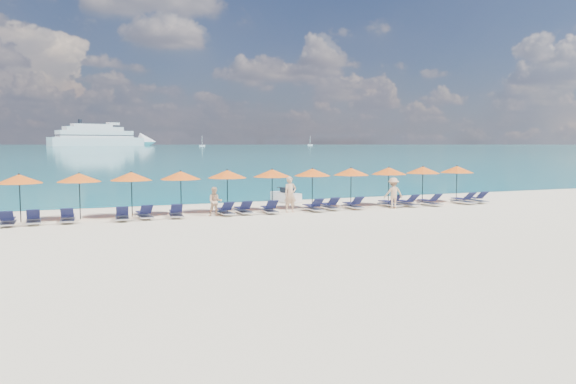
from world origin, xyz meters
name	(u,v)px	position (x,y,z in m)	size (l,w,h in m)	color
ground	(312,224)	(0.00, 0.00, 0.00)	(1400.00, 1400.00, 0.00)	beige
sea	(74,146)	(0.00, 660.00, 0.01)	(1600.00, 1300.00, 0.01)	#1FA9B2
cruise_ship	(107,138)	(33.46, 618.96, 8.73)	(119.77, 59.03, 33.53)	silver
sailboat_near	(202,145)	(112.03, 504.00, 1.04)	(5.55, 1.85, 10.18)	silver
sailboat_far	(310,145)	(264.83, 594.42, 1.18)	(6.25, 2.08, 11.47)	silver
jetski	(286,196)	(2.38, 9.30, 0.35)	(1.26, 2.50, 0.85)	white
beachgoer_a	(290,194)	(0.60, 4.18, 0.95)	(0.69, 0.46, 1.90)	tan
beachgoer_b	(215,202)	(-3.48, 4.14, 0.74)	(0.72, 0.41, 1.47)	tan
beachgoer_c	(393,193)	(6.63, 3.68, 0.87)	(1.12, 0.52, 1.74)	tan
umbrella_0	(19,179)	(-12.40, 5.38, 2.02)	(2.10, 2.10, 2.28)	black
umbrella_1	(79,178)	(-9.80, 5.42, 2.02)	(2.10, 2.10, 2.28)	black
umbrella_2	(131,176)	(-7.37, 5.55, 2.02)	(2.10, 2.10, 2.28)	black
umbrella_3	(181,175)	(-4.93, 5.45, 2.02)	(2.10, 2.10, 2.28)	black
umbrella_4	(227,174)	(-2.43, 5.62, 2.02)	(2.10, 2.10, 2.28)	black
umbrella_5	(272,173)	(0.12, 5.63, 2.02)	(2.10, 2.10, 2.28)	black
umbrella_6	(312,172)	(2.52, 5.63, 2.02)	(2.10, 2.10, 2.28)	black
umbrella_7	(351,172)	(4.90, 5.46, 2.02)	(2.10, 2.10, 2.28)	black
umbrella_8	(389,171)	(7.35, 5.35, 2.02)	(2.10, 2.10, 2.28)	black
umbrella_9	(423,170)	(9.91, 5.58, 2.02)	(2.10, 2.10, 2.28)	black
umbrella_10	(457,169)	(12.36, 5.44, 2.02)	(2.10, 2.10, 2.28)	black
lounger_0	(8,221)	(-12.85, 4.27, 0.24)	(0.62, 1.70, 0.66)	silver
lounger_1	(33,219)	(-11.82, 4.46, 0.24)	(0.69, 1.72, 0.66)	silver
lounger_2	(68,218)	(-10.38, 4.40, 0.24)	(0.69, 1.72, 0.66)	silver
lounger_3	(122,216)	(-7.98, 4.19, 0.24)	(0.75, 1.74, 0.66)	silver
lounger_4	(144,214)	(-6.92, 4.42, 0.24)	(0.73, 1.74, 0.66)	silver
lounger_5	(176,213)	(-5.42, 4.31, 0.24)	(0.79, 1.75, 0.66)	silver
lounger_6	(224,211)	(-2.96, 4.31, 0.24)	(0.72, 1.73, 0.66)	silver
lounger_7	(243,210)	(-1.93, 4.42, 0.24)	(0.62, 1.70, 0.66)	silver
lounger_8	(269,209)	(-0.57, 4.20, 0.24)	(0.76, 1.75, 0.66)	silver
lounger_9	(313,207)	(1.91, 4.13, 0.24)	(0.65, 1.71, 0.66)	silver
lounger_10	(330,206)	(3.02, 4.40, 0.24)	(0.64, 1.71, 0.66)	silver
lounger_11	(353,205)	(4.42, 4.29, 0.24)	(0.62, 1.70, 0.66)	silver
lounger_12	(390,203)	(6.89, 4.41, 0.24)	(0.75, 1.74, 0.66)	silver
lounger_13	(407,202)	(7.92, 4.22, 0.24)	(0.76, 1.74, 0.66)	silver
lounger_14	(430,202)	(9.39, 4.08, 0.24)	(0.74, 1.74, 0.66)	silver
lounger_15	(464,200)	(11.84, 4.10, 0.24)	(0.71, 1.73, 0.66)	silver
lounger_16	(476,199)	(12.94, 4.30, 0.24)	(0.63, 1.70, 0.66)	silver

